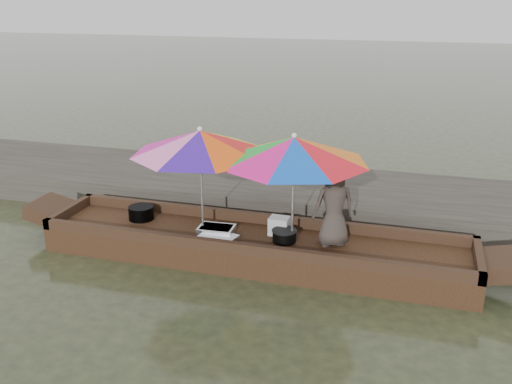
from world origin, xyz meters
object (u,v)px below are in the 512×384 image
(cooking_pot, at_px, (141,213))
(tray_crayfish, at_px, (216,230))
(supply_bag, at_px, (279,226))
(umbrella_stern, at_px, (293,189))
(umbrella_bow, at_px, (201,181))
(vendor, at_px, (334,205))
(charcoal_grill, at_px, (284,236))
(boat_hull, at_px, (254,249))
(tray_scallop, at_px, (218,238))

(cooking_pot, distance_m, tray_crayfish, 1.30)
(supply_bag, xyz_separation_m, umbrella_stern, (0.24, -0.21, 0.65))
(umbrella_bow, bearing_deg, vendor, 2.60)
(vendor, bearing_deg, cooking_pot, -30.48)
(vendor, xyz_separation_m, umbrella_stern, (-0.55, -0.09, 0.19))
(charcoal_grill, height_order, supply_bag, supply_bag)
(umbrella_bow, xyz_separation_m, umbrella_stern, (1.32, 0.00, 0.00))
(boat_hull, xyz_separation_m, umbrella_stern, (0.55, 0.00, 0.95))
(cooking_pot, distance_m, vendor, 3.00)
(cooking_pot, distance_m, umbrella_bow, 1.29)
(charcoal_grill, bearing_deg, tray_crayfish, 178.73)
(vendor, relative_size, umbrella_bow, 0.60)
(boat_hull, bearing_deg, umbrella_bow, 180.00)
(tray_crayfish, height_order, tray_scallop, tray_crayfish)
(boat_hull, height_order, charcoal_grill, charcoal_grill)
(boat_hull, distance_m, supply_bag, 0.49)
(cooking_pot, distance_m, umbrella_stern, 2.51)
(charcoal_grill, xyz_separation_m, supply_bag, (-0.13, 0.22, 0.05))
(boat_hull, xyz_separation_m, cooking_pot, (-1.86, 0.18, 0.28))
(boat_hull, distance_m, umbrella_stern, 1.10)
(umbrella_stern, bearing_deg, boat_hull, 180.00)
(tray_crayfish, xyz_separation_m, umbrella_bow, (-0.20, -0.01, 0.73))
(boat_hull, height_order, tray_crayfish, tray_crayfish)
(supply_bag, distance_m, vendor, 0.91)
(vendor, bearing_deg, umbrella_stern, -19.72)
(supply_bag, xyz_separation_m, vendor, (0.78, -0.13, 0.45))
(boat_hull, xyz_separation_m, umbrella_bow, (-0.77, 0.00, 0.95))
(boat_hull, relative_size, vendor, 5.22)
(vendor, bearing_deg, umbrella_bow, -25.94)
(supply_bag, bearing_deg, vendor, -9.16)
(tray_crayfish, xyz_separation_m, supply_bag, (0.89, 0.20, 0.09))
(cooking_pot, bearing_deg, tray_scallop, -15.97)
(umbrella_bow, bearing_deg, charcoal_grill, -0.44)
(boat_hull, bearing_deg, cooking_pot, 174.31)
(boat_hull, relative_size, cooking_pot, 15.90)
(cooking_pot, relative_size, umbrella_bow, 0.20)
(boat_hull, height_order, umbrella_stern, umbrella_stern)
(supply_bag, bearing_deg, umbrella_stern, -41.91)
(tray_scallop, relative_size, umbrella_stern, 0.25)
(vendor, distance_m, umbrella_stern, 0.59)
(boat_hull, height_order, umbrella_bow, umbrella_bow)
(tray_scallop, xyz_separation_m, supply_bag, (0.78, 0.43, 0.10))
(cooking_pot, relative_size, umbrella_stern, 0.19)
(tray_scallop, height_order, umbrella_stern, umbrella_stern)
(cooking_pot, distance_m, tray_scallop, 1.45)
(tray_scallop, distance_m, supply_bag, 0.89)
(vendor, bearing_deg, boat_hull, -24.11)
(cooking_pot, relative_size, tray_crayfish, 0.75)
(boat_hull, distance_m, charcoal_grill, 0.51)
(tray_crayfish, bearing_deg, umbrella_bow, -176.25)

